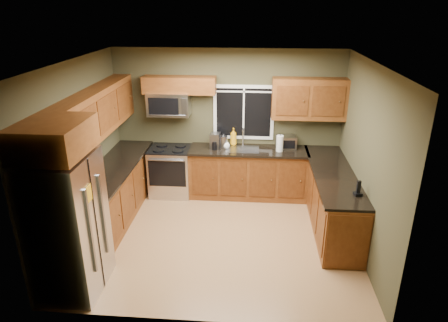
# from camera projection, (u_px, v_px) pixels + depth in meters

# --- Properties ---
(floor) EXTENTS (4.20, 4.20, 0.00)m
(floor) POSITION_uv_depth(u_px,v_px,m) (219.00, 237.00, 6.30)
(floor) COLOR #996D43
(floor) RESTS_ON ground
(ceiling) EXTENTS (4.20, 4.20, 0.00)m
(ceiling) POSITION_uv_depth(u_px,v_px,m) (218.00, 62.00, 5.29)
(ceiling) COLOR white
(ceiling) RESTS_ON back_wall
(back_wall) EXTENTS (4.20, 0.00, 4.20)m
(back_wall) POSITION_uv_depth(u_px,v_px,m) (227.00, 122.00, 7.46)
(back_wall) COLOR #3E3C25
(back_wall) RESTS_ON ground
(front_wall) EXTENTS (4.20, 0.00, 4.20)m
(front_wall) POSITION_uv_depth(u_px,v_px,m) (203.00, 220.00, 4.13)
(front_wall) COLOR #3E3C25
(front_wall) RESTS_ON ground
(left_wall) EXTENTS (0.00, 3.60, 3.60)m
(left_wall) POSITION_uv_depth(u_px,v_px,m) (79.00, 153.00, 5.95)
(left_wall) COLOR #3E3C25
(left_wall) RESTS_ON ground
(right_wall) EXTENTS (0.00, 3.60, 3.60)m
(right_wall) POSITION_uv_depth(u_px,v_px,m) (366.00, 161.00, 5.64)
(right_wall) COLOR #3E3C25
(right_wall) RESTS_ON ground
(window) EXTENTS (1.12, 0.03, 1.02)m
(window) POSITION_uv_depth(u_px,v_px,m) (244.00, 112.00, 7.35)
(window) COLOR white
(window) RESTS_ON back_wall
(base_cabinets_left) EXTENTS (0.60, 2.65, 0.90)m
(base_cabinets_left) POSITION_uv_depth(u_px,v_px,m) (115.00, 194.00, 6.70)
(base_cabinets_left) COLOR brown
(base_cabinets_left) RESTS_ON ground
(countertop_left) EXTENTS (0.65, 2.65, 0.04)m
(countertop_left) POSITION_uv_depth(u_px,v_px,m) (114.00, 168.00, 6.53)
(countertop_left) COLOR black
(countertop_left) RESTS_ON base_cabinets_left
(base_cabinets_back) EXTENTS (2.17, 0.60, 0.90)m
(base_cabinets_back) POSITION_uv_depth(u_px,v_px,m) (248.00, 173.00, 7.49)
(base_cabinets_back) COLOR brown
(base_cabinets_back) RESTS_ON ground
(countertop_back) EXTENTS (2.17, 0.65, 0.04)m
(countertop_back) POSITION_uv_depth(u_px,v_px,m) (249.00, 150.00, 7.29)
(countertop_back) COLOR black
(countertop_back) RESTS_ON base_cabinets_back
(base_cabinets_peninsula) EXTENTS (0.60, 2.52, 0.90)m
(base_cabinets_peninsula) POSITION_uv_depth(u_px,v_px,m) (332.00, 200.00, 6.50)
(base_cabinets_peninsula) COLOR brown
(base_cabinets_peninsula) RESTS_ON ground
(countertop_peninsula) EXTENTS (0.65, 2.50, 0.04)m
(countertop_peninsula) POSITION_uv_depth(u_px,v_px,m) (333.00, 173.00, 6.33)
(countertop_peninsula) COLOR black
(countertop_peninsula) RESTS_ON base_cabinets_peninsula
(upper_cabinets_left) EXTENTS (0.33, 2.65, 0.72)m
(upper_cabinets_left) POSITION_uv_depth(u_px,v_px,m) (97.00, 112.00, 6.19)
(upper_cabinets_left) COLOR brown
(upper_cabinets_left) RESTS_ON left_wall
(upper_cabinets_back_left) EXTENTS (1.30, 0.33, 0.30)m
(upper_cabinets_back_left) POSITION_uv_depth(u_px,v_px,m) (179.00, 85.00, 7.10)
(upper_cabinets_back_left) COLOR brown
(upper_cabinets_back_left) RESTS_ON back_wall
(upper_cabinets_back_right) EXTENTS (1.30, 0.33, 0.72)m
(upper_cabinets_back_right) POSITION_uv_depth(u_px,v_px,m) (309.00, 99.00, 7.01)
(upper_cabinets_back_right) COLOR brown
(upper_cabinets_back_right) RESTS_ON back_wall
(upper_cabinet_over_fridge) EXTENTS (0.72, 0.90, 0.38)m
(upper_cabinet_over_fridge) POSITION_uv_depth(u_px,v_px,m) (53.00, 138.00, 4.47)
(upper_cabinet_over_fridge) COLOR brown
(upper_cabinet_over_fridge) RESTS_ON left_wall
(refrigerator) EXTENTS (0.74, 0.90, 1.80)m
(refrigerator) POSITION_uv_depth(u_px,v_px,m) (68.00, 225.00, 4.89)
(refrigerator) COLOR #B7B7BC
(refrigerator) RESTS_ON ground
(range) EXTENTS (0.76, 0.69, 0.94)m
(range) POSITION_uv_depth(u_px,v_px,m) (171.00, 171.00, 7.56)
(range) COLOR #B7B7BC
(range) RESTS_ON ground
(microwave) EXTENTS (0.76, 0.41, 0.42)m
(microwave) POSITION_uv_depth(u_px,v_px,m) (169.00, 104.00, 7.22)
(microwave) COLOR #B7B7BC
(microwave) RESTS_ON back_wall
(sink) EXTENTS (0.60, 0.42, 0.36)m
(sink) POSITION_uv_depth(u_px,v_px,m) (243.00, 148.00, 7.30)
(sink) COLOR slate
(sink) RESTS_ON countertop_back
(toaster_oven) EXTENTS (0.38, 0.30, 0.22)m
(toaster_oven) POSITION_uv_depth(u_px,v_px,m) (286.00, 142.00, 7.32)
(toaster_oven) COLOR #B7B7BC
(toaster_oven) RESTS_ON countertop_back
(coffee_maker) EXTENTS (0.18, 0.24, 0.29)m
(coffee_maker) POSITION_uv_depth(u_px,v_px,m) (215.00, 141.00, 7.30)
(coffee_maker) COLOR slate
(coffee_maker) RESTS_ON countertop_back
(kettle) EXTENTS (0.15, 0.15, 0.28)m
(kettle) POSITION_uv_depth(u_px,v_px,m) (223.00, 141.00, 7.32)
(kettle) COLOR #B7B7BC
(kettle) RESTS_ON countertop_back
(paper_towel_roll) EXTENTS (0.15, 0.15, 0.32)m
(paper_towel_roll) POSITION_uv_depth(u_px,v_px,m) (280.00, 143.00, 7.15)
(paper_towel_roll) COLOR white
(paper_towel_roll) RESTS_ON countertop_back
(soap_bottle_a) EXTENTS (0.15, 0.15, 0.33)m
(soap_bottle_a) POSITION_uv_depth(u_px,v_px,m) (233.00, 137.00, 7.45)
(soap_bottle_a) COLOR orange
(soap_bottle_a) RESTS_ON countertop_back
(soap_bottle_c) EXTENTS (0.15, 0.15, 0.17)m
(soap_bottle_c) POSITION_uv_depth(u_px,v_px,m) (226.00, 144.00, 7.31)
(soap_bottle_c) COLOR white
(soap_bottle_c) RESTS_ON countertop_back
(cordless_phone) EXTENTS (0.12, 0.12, 0.22)m
(cordless_phone) POSITION_uv_depth(u_px,v_px,m) (358.00, 191.00, 5.53)
(cordless_phone) COLOR black
(cordless_phone) RESTS_ON countertop_peninsula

